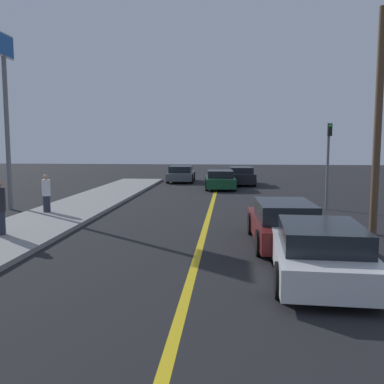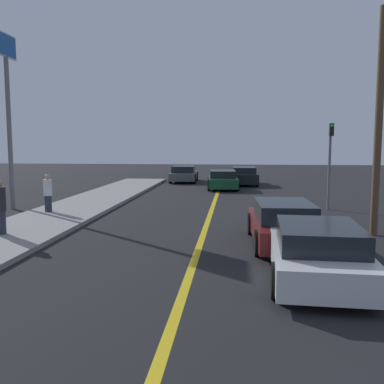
{
  "view_description": "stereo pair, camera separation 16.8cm",
  "coord_description": "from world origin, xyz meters",
  "views": [
    {
      "loc": [
        0.81,
        -0.58,
        2.96
      ],
      "look_at": [
        -0.42,
        13.61,
        1.34
      ],
      "focal_mm": 40.0,
      "sensor_mm": 36.0,
      "label": 1
    },
    {
      "loc": [
        0.98,
        -0.57,
        2.96
      ],
      "look_at": [
        -0.42,
        13.61,
        1.34
      ],
      "focal_mm": 40.0,
      "sensor_mm": 36.0,
      "label": 2
    }
  ],
  "objects": [
    {
      "name": "car_near_right_lane",
      "position": [
        2.78,
        8.69,
        0.62
      ],
      "size": [
        2.2,
        4.38,
        1.25
      ],
      "rotation": [
        0.0,
        0.0,
        -0.05
      ],
      "color": "silver",
      "rests_on": "ground_plane"
    },
    {
      "name": "car_oncoming_far",
      "position": [
        -2.87,
        32.04,
        0.61
      ],
      "size": [
        2.1,
        4.16,
        1.24
      ],
      "rotation": [
        0.0,
        0.0,
        0.03
      ],
      "color": "#4C5156",
      "rests_on": "ground_plane"
    },
    {
      "name": "pedestrian_by_sign",
      "position": [
        -6.66,
        16.25,
        0.93
      ],
      "size": [
        0.34,
        0.34,
        1.56
      ],
      "color": "#282D3D",
      "rests_on": "sidewalk_left"
    },
    {
      "name": "car_parked_left_lot",
      "position": [
        1.68,
        30.3,
        0.63
      ],
      "size": [
        2.05,
        4.25,
        1.28
      ],
      "rotation": [
        0.0,
        0.0,
        0.04
      ],
      "color": "black",
      "rests_on": "ground_plane"
    },
    {
      "name": "sidewalk_left",
      "position": [
        -6.03,
        16.5,
        0.07
      ],
      "size": [
        3.21,
        33.0,
        0.15
      ],
      "color": "gray",
      "rests_on": "ground_plane"
    },
    {
      "name": "traffic_light",
      "position": [
        5.2,
        18.92,
        2.37
      ],
      "size": [
        0.18,
        0.4,
        3.83
      ],
      "color": "slate",
      "rests_on": "ground_plane"
    },
    {
      "name": "roadside_sign",
      "position": [
        -8.97,
        17.67,
        5.44
      ],
      "size": [
        0.2,
        1.7,
        7.71
      ],
      "color": "slate",
      "rests_on": "ground_plane"
    },
    {
      "name": "utility_pole",
      "position": [
        5.5,
        13.56,
        3.58
      ],
      "size": [
        0.24,
        0.24,
        7.16
      ],
      "color": "brown",
      "rests_on": "ground_plane"
    },
    {
      "name": "car_far_distant",
      "position": [
        0.24,
        27.23,
        0.6
      ],
      "size": [
        2.14,
        4.25,
        1.23
      ],
      "rotation": [
        0.0,
        0.0,
        0.06
      ],
      "color": "#144728",
      "rests_on": "ground_plane"
    },
    {
      "name": "road_center_line",
      "position": [
        0.0,
        18.0,
        0.0
      ],
      "size": [
        0.2,
        60.0,
        0.01
      ],
      "color": "gold",
      "rests_on": "ground_plane"
    },
    {
      "name": "car_ahead_center",
      "position": [
        2.42,
        11.9,
        0.63
      ],
      "size": [
        1.98,
        4.44,
        1.29
      ],
      "rotation": [
        0.0,
        0.0,
        0.03
      ],
      "color": "maroon",
      "rests_on": "ground_plane"
    }
  ]
}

